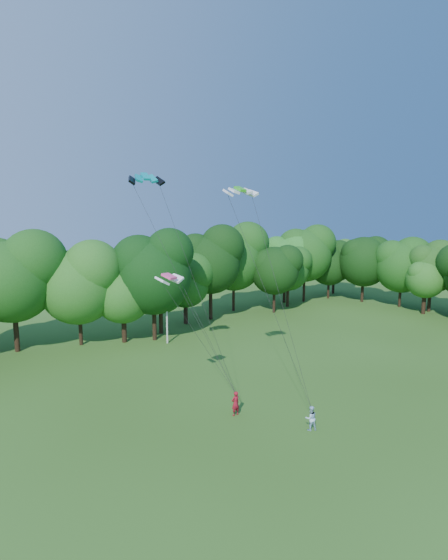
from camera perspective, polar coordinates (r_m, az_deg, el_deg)
ground at (r=25.65m, az=20.05°, el=-26.77°), size 160.00×160.00×0.00m
utility_pole at (r=49.07m, az=-7.50°, el=-3.54°), size 1.62×0.20×8.08m
kite_flyer_left at (r=33.00m, az=1.50°, el=-15.81°), size 0.69×0.47×1.83m
kite_flyer_right at (r=31.63m, az=11.27°, el=-17.27°), size 1.03×0.95×1.71m
kite_teal at (r=34.88m, az=-10.23°, el=13.17°), size 2.82×1.71×0.68m
kite_green at (r=32.94m, az=2.11°, el=11.80°), size 2.70×1.63×0.46m
kite_pink at (r=31.38m, az=-7.18°, el=0.49°), size 2.22×1.41×0.39m
tree_back_center at (r=49.81m, az=-9.27°, el=1.83°), size 9.50×9.50×13.81m
tree_back_east at (r=70.63m, az=7.98°, el=3.29°), size 8.58×8.58×12.49m
tree_flank_east at (r=70.51m, az=25.53°, el=1.80°), size 7.66×7.66×11.15m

